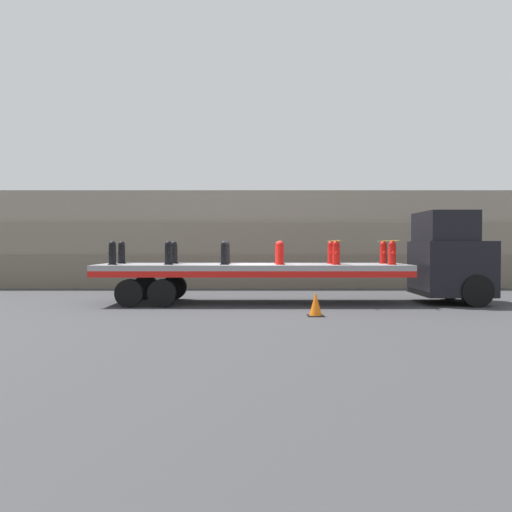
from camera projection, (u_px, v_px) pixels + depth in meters
ground_plane at (250, 303)px, 17.16m from camera, size 120.00×120.00×0.00m
rock_cliff at (252, 240)px, 24.52m from camera, size 60.00×3.30×4.55m
truck_cab at (450, 258)px, 17.16m from camera, size 2.27×2.59×3.13m
flatbed_trailer at (235, 271)px, 17.14m from camera, size 10.50×2.67×1.34m
fire_hydrant_black_near_0 at (110, 253)px, 16.54m from camera, size 0.30×0.54×0.80m
fire_hydrant_black_far_0 at (120, 253)px, 17.67m from camera, size 0.30×0.54×0.80m
fire_hydrant_black_near_1 at (166, 253)px, 16.55m from camera, size 0.30×0.54×0.80m
fire_hydrant_black_far_1 at (172, 253)px, 17.68m from camera, size 0.30×0.54×0.80m
fire_hydrant_black_near_2 at (222, 253)px, 16.56m from camera, size 0.30×0.54×0.80m
fire_hydrant_black_far_2 at (224, 253)px, 17.69m from camera, size 0.30×0.54×0.80m
fire_hydrant_red_near_3 at (278, 253)px, 16.56m from camera, size 0.30×0.54×0.80m
fire_hydrant_red_far_3 at (277, 253)px, 17.69m from camera, size 0.30×0.54×0.80m
fire_hydrant_red_near_4 at (334, 253)px, 16.57m from camera, size 0.30×0.54×0.80m
fire_hydrant_red_far_4 at (329, 253)px, 17.70m from camera, size 0.30×0.54×0.80m
fire_hydrant_red_near_5 at (390, 253)px, 16.58m from camera, size 0.30×0.54×0.80m
fire_hydrant_red_far_5 at (381, 253)px, 17.71m from camera, size 0.30×0.54×0.80m
cargo_strap_rear at (332, 241)px, 17.13m from camera, size 0.05×2.77×0.01m
cargo_strap_middle at (386, 241)px, 17.13m from camera, size 0.05×2.77×0.01m
traffic_cone at (314, 304)px, 13.94m from camera, size 0.46×0.46×0.69m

